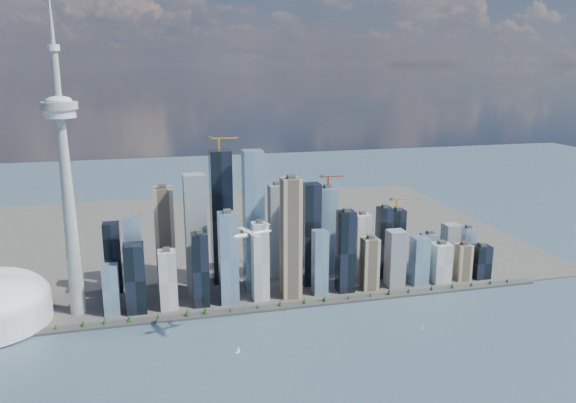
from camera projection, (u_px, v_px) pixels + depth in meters
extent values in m
plane|color=#354C5E|center=(292.00, 388.00, 743.95)|extent=(4000.00, 4000.00, 0.00)
cube|color=#383838|center=(257.00, 309.00, 979.15)|extent=(1100.00, 22.00, 4.00)
cube|color=#4C4C47|center=(223.00, 236.00, 1403.46)|extent=(1400.00, 900.00, 3.00)
cylinder|color=#3F2D1E|center=(14.00, 333.00, 886.60)|extent=(1.00, 1.00, 2.40)
cone|color=#1A4217|center=(14.00, 331.00, 885.75)|extent=(7.20, 7.20, 8.00)
cylinder|color=#3F2D1E|center=(73.00, 327.00, 907.00)|extent=(1.00, 1.00, 2.40)
cone|color=#1A4217|center=(72.00, 325.00, 906.15)|extent=(7.20, 7.20, 8.00)
cylinder|color=#3F2D1E|center=(128.00, 321.00, 927.40)|extent=(1.00, 1.00, 2.40)
cone|color=#1A4217|center=(128.00, 319.00, 926.54)|extent=(7.20, 7.20, 8.00)
cylinder|color=#3F2D1E|center=(181.00, 315.00, 947.79)|extent=(1.00, 1.00, 2.40)
cone|color=#1A4217|center=(181.00, 314.00, 946.94)|extent=(7.20, 7.20, 8.00)
cylinder|color=#3F2D1E|center=(232.00, 310.00, 968.19)|extent=(1.00, 1.00, 2.40)
cone|color=#1A4217|center=(232.00, 308.00, 967.34)|extent=(7.20, 7.20, 8.00)
cylinder|color=#3F2D1E|center=(281.00, 305.00, 988.59)|extent=(1.00, 1.00, 2.40)
cone|color=#1A4217|center=(281.00, 303.00, 987.74)|extent=(7.20, 7.20, 8.00)
cylinder|color=#3F2D1E|center=(328.00, 300.00, 1008.98)|extent=(1.00, 1.00, 2.40)
cone|color=#1A4217|center=(328.00, 298.00, 1008.13)|extent=(7.20, 7.20, 8.00)
cylinder|color=#3F2D1E|center=(373.00, 296.00, 1029.38)|extent=(1.00, 1.00, 2.40)
cone|color=#1A4217|center=(373.00, 294.00, 1028.53)|extent=(7.20, 7.20, 8.00)
cylinder|color=#3F2D1E|center=(416.00, 291.00, 1049.78)|extent=(1.00, 1.00, 2.40)
cone|color=#1A4217|center=(416.00, 289.00, 1048.93)|extent=(7.20, 7.20, 8.00)
cylinder|color=#3F2D1E|center=(457.00, 287.00, 1070.17)|extent=(1.00, 1.00, 2.40)
cone|color=#1A4217|center=(458.00, 285.00, 1069.32)|extent=(7.20, 7.20, 8.00)
cylinder|color=#3F2D1E|center=(497.00, 283.00, 1090.57)|extent=(1.00, 1.00, 2.40)
cone|color=#1A4217|center=(498.00, 281.00, 1089.72)|extent=(7.20, 7.20, 8.00)
cube|color=black|center=(136.00, 278.00, 955.15)|extent=(34.00, 34.00, 121.64)
cube|color=#7794B5|center=(136.00, 259.00, 998.36)|extent=(30.00, 30.00, 154.82)
cube|color=silver|center=(167.00, 280.00, 968.88)|extent=(30.00, 30.00, 105.06)
cube|color=tan|center=(163.00, 238.00, 1057.39)|extent=(36.00, 36.00, 193.52)
cube|color=slate|center=(195.00, 236.00, 1014.57)|extent=(38.00, 38.00, 226.70)
cube|color=black|center=(198.00, 270.00, 978.56)|extent=(28.00, 28.00, 132.70)
cube|color=#7794B5|center=(229.00, 258.00, 987.57)|extent=(32.00, 32.00, 165.88)
cube|color=black|center=(221.00, 217.00, 1075.43)|extent=(40.00, 40.00, 259.88)
cube|color=#7794B5|center=(255.00, 222.00, 1035.88)|extent=(36.00, 36.00, 265.40)
cube|color=silver|center=(260.00, 262.00, 1003.14)|extent=(28.00, 28.00, 143.76)
cube|color=tan|center=(290.00, 239.00, 1006.92)|extent=(34.00, 34.00, 221.17)
cube|color=slate|center=(277.00, 231.00, 1109.83)|extent=(30.00, 30.00, 187.99)
cube|color=black|center=(311.00, 235.00, 1069.61)|extent=(32.00, 32.00, 199.05)
cube|color=#7794B5|center=(319.00, 262.00, 1031.64)|extent=(26.00, 26.00, 121.64)
cube|color=black|center=(345.00, 252.00, 1039.48)|extent=(30.00, 30.00, 154.82)
cube|color=#7794B5|center=(327.00, 230.00, 1135.85)|extent=(34.00, 34.00, 176.94)
cube|color=silver|center=(360.00, 247.00, 1101.00)|extent=(28.00, 28.00, 132.70)
cube|color=tan|center=(369.00, 264.00, 1057.79)|extent=(30.00, 30.00, 99.53)
cube|color=slate|center=(394.00, 259.00, 1068.25)|extent=(32.00, 32.00, 110.59)
cube|color=black|center=(384.00, 242.00, 1111.46)|extent=(26.00, 26.00, 143.76)
cube|color=#7794B5|center=(418.00, 261.00, 1081.98)|extent=(30.00, 30.00, 94.00)
cube|color=black|center=(395.00, 238.00, 1177.69)|extent=(28.00, 28.00, 121.64)
cube|color=#7794B5|center=(429.00, 253.00, 1142.19)|extent=(30.00, 30.00, 82.94)
cube|color=silver|center=(441.00, 262.00, 1095.71)|extent=(34.00, 34.00, 77.41)
cube|color=tan|center=(462.00, 262.00, 1106.96)|extent=(28.00, 28.00, 71.88)
cube|color=slate|center=(449.00, 247.00, 1150.82)|extent=(30.00, 30.00, 99.53)
cube|color=black|center=(482.00, 261.00, 1118.20)|extent=(32.00, 32.00, 66.35)
cube|color=#7794B5|center=(468.00, 248.00, 1162.72)|extent=(26.00, 26.00, 88.47)
cube|color=black|center=(115.00, 257.00, 1043.41)|extent=(30.00, 30.00, 132.70)
cube|color=#7794B5|center=(113.00, 289.00, 949.66)|extent=(26.00, 26.00, 88.47)
cube|color=orange|center=(219.00, 144.00, 1042.08)|extent=(3.00, 3.00, 22.00)
cube|color=orange|center=(223.00, 138.00, 1041.42)|extent=(55.00, 2.20, 2.20)
cube|color=#383838|center=(210.00, 138.00, 1035.12)|extent=(6.00, 4.00, 4.00)
cube|color=#9F2B16|center=(328.00, 182.00, 1112.31)|extent=(3.00, 3.00, 22.00)
cube|color=#9F2B16|center=(332.00, 177.00, 1111.40)|extent=(48.00, 2.20, 2.20)
cube|color=#383838|center=(321.00, 176.00, 1105.84)|extent=(6.00, 4.00, 4.00)
cube|color=orange|center=(397.00, 205.00, 1160.69)|extent=(3.00, 3.00, 22.00)
cube|color=orange|center=(400.00, 199.00, 1159.68)|extent=(45.00, 2.20, 2.20)
cube|color=#383838|center=(391.00, 199.00, 1154.44)|extent=(6.00, 4.00, 4.00)
cone|color=#999A95|center=(70.00, 217.00, 924.63)|extent=(26.00, 26.00, 340.00)
cylinder|color=white|center=(60.00, 113.00, 884.40)|extent=(48.00, 48.00, 14.00)
cylinder|color=#999A95|center=(59.00, 106.00, 881.56)|extent=(56.00, 56.00, 12.00)
ellipsoid|color=white|center=(59.00, 100.00, 879.67)|extent=(40.00, 40.00, 14.00)
cylinder|color=#999A95|center=(56.00, 74.00, 870.20)|extent=(11.00, 11.00, 80.00)
cylinder|color=white|center=(54.00, 48.00, 860.74)|extent=(18.00, 18.00, 10.00)
cone|color=silver|center=(50.00, 8.00, 847.01)|extent=(7.00, 7.00, 105.00)
cylinder|color=white|center=(251.00, 234.00, 812.43)|extent=(53.35, 23.85, 6.66)
cone|color=white|center=(234.00, 237.00, 797.59)|extent=(9.05, 8.66, 6.66)
cone|color=white|center=(268.00, 231.00, 827.83)|extent=(12.01, 9.68, 6.66)
cube|color=white|center=(249.00, 232.00, 810.50)|extent=(26.78, 57.83, 1.04)
cylinder|color=white|center=(253.00, 235.00, 801.56)|extent=(12.04, 7.26, 3.75)
cylinder|color=white|center=(246.00, 231.00, 820.22)|extent=(12.04, 7.26, 3.75)
cylinder|color=#3F3F3F|center=(250.00, 236.00, 798.26)|extent=(3.00, 7.98, 8.33)
cylinder|color=#3F3F3F|center=(242.00, 232.00, 816.93)|extent=(3.00, 7.98, 8.33)
cube|color=white|center=(266.00, 227.00, 824.61)|extent=(5.78, 2.68, 11.45)
cube|color=white|center=(266.00, 223.00, 823.23)|extent=(10.41, 19.21, 0.73)
cube|color=white|center=(238.00, 352.00, 835.22)|extent=(7.20, 3.86, 0.92)
cylinder|color=#999999|center=(238.00, 349.00, 833.97)|extent=(0.28, 0.28, 10.35)
cube|color=white|center=(422.00, 329.00, 909.79)|extent=(5.49, 2.89, 0.70)
cylinder|color=#999999|center=(422.00, 327.00, 908.83)|extent=(0.21, 0.21, 7.90)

